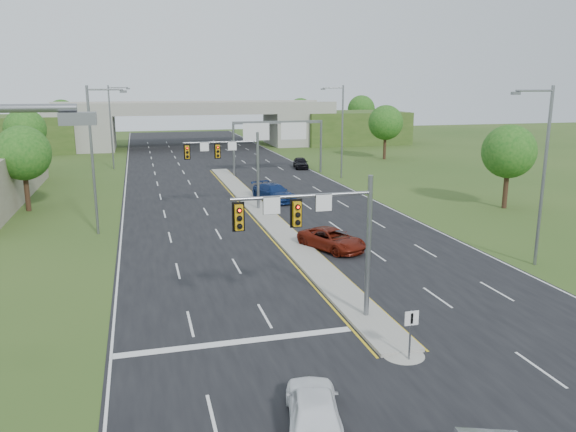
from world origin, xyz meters
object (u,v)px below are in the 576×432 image
Objects in this scene: car_far_a at (332,239)px; keep_right_sign at (411,327)px; overpass at (195,127)px; car_white at (314,408)px; signal_mast_near at (324,227)px; sign_gantry at (277,133)px; car_far_b at (274,193)px; car_far_c at (301,163)px; signal_mast_far at (233,159)px.

keep_right_sign is at bearing -122.96° from car_far_a.
car_white is (-5.17, -87.91, -2.80)m from overpass.
keep_right_sign is at bearing -63.06° from signal_mast_near.
sign_gantry is (8.95, 44.99, 0.51)m from signal_mast_near.
keep_right_sign is 0.39× the size of car_far_b.
overpass is at bearing 67.00° from car_far_a.
car_white is 59.23m from car_far_c.
overpass is (2.26, 55.07, -1.17)m from signal_mast_far.
overpass reaches higher than sign_gantry.
car_far_a is at bearing -97.51° from sign_gantry.
keep_right_sign is at bearing -112.57° from car_far_b.
car_far_c is (13.26, 49.15, -3.96)m from signal_mast_near.
signal_mast_far is 1.35× the size of car_far_a.
sign_gantry reaches higher than keep_right_sign.
car_far_a is (7.43, 19.30, -0.01)m from car_white.
signal_mast_far is at bearing -92.35° from overpass.
car_far_b is at bearing 38.46° from signal_mast_far.
sign_gantry is at bearing 57.60° from car_far_a.
signal_mast_near is 0.60× the size of sign_gantry.
overpass reaches higher than signal_mast_near.
signal_mast_far reaches higher than car_far_b.
signal_mast_near and signal_mast_far have the same top height.
car_far_a is 17.18m from car_far_b.
car_white is at bearing -135.93° from car_far_a.
signal_mast_far is 1.61× the size of car_far_c.
car_far_a is (4.52, -13.54, -3.99)m from signal_mast_far.
car_far_c is at bearing -93.11° from car_white.
signal_mast_near is at bearing -97.59° from car_white.
overpass reaches higher than keep_right_sign.
sign_gantry is 35.75m from overpass.
car_far_a is at bearing 81.92° from keep_right_sign.
car_white is (-5.17, -3.39, -0.77)m from keep_right_sign.
keep_right_sign is at bearing -85.61° from signal_mast_far.
sign_gantry reaches higher than car_far_c.
car_far_c is (13.26, 24.15, -3.96)m from signal_mast_far.
signal_mast_far reaches higher than car_far_a.
signal_mast_far is 55.13m from overpass.
signal_mast_near is 1.35× the size of car_far_a.
overpass is at bearing 90.00° from keep_right_sign.
car_far_a is at bearing -93.91° from car_far_c.
sign_gantry is (6.68, 49.45, 3.72)m from keep_right_sign.
overpass is (-6.68, 35.08, -1.69)m from sign_gantry.
signal_mast_far is 3.18× the size of keep_right_sign.
signal_mast_far is at bearing -109.63° from car_far_c.
sign_gantry is 54.33m from car_white.
car_white is 0.76× the size of car_far_b.
overpass is at bearing 88.38° from signal_mast_near.
overpass reaches higher than car_far_b.
car_white is at bearing -146.75° from keep_right_sign.
car_white is (-2.90, -32.84, -3.98)m from signal_mast_far.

